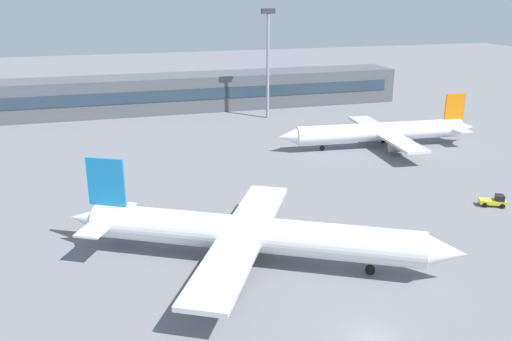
{
  "coord_description": "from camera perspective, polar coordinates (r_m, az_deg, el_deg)",
  "views": [
    {
      "loc": [
        -21.24,
        -36.21,
        29.53
      ],
      "look_at": [
        0.97,
        40.0,
        3.0
      ],
      "focal_mm": 37.89,
      "sensor_mm": 36.0,
      "label": 1
    }
  ],
  "objects": [
    {
      "name": "baggage_tug_yellow",
      "position": [
        84.9,
        23.87,
        -2.96
      ],
      "size": [
        3.89,
        2.99,
        1.75
      ],
      "color": "yellow",
      "rests_on": "ground_plane"
    },
    {
      "name": "airplane_mid",
      "position": [
        109.15,
        12.88,
        3.99
      ],
      "size": [
        40.95,
        28.62,
        10.11
      ],
      "color": "white",
      "rests_on": "ground_plane"
    },
    {
      "name": "floodlight_tower_west",
      "position": [
        129.97,
        1.26,
        11.98
      ],
      "size": [
        3.2,
        0.8,
        25.62
      ],
      "color": "gray",
      "rests_on": "ground_plane"
    },
    {
      "name": "ground_plane",
      "position": [
        84.44,
        -0.63,
        -1.99
      ],
      "size": [
        400.0,
        400.0,
        0.0
      ],
      "primitive_type": "plane",
      "color": "slate"
    },
    {
      "name": "airplane_near",
      "position": [
        61.12,
        -0.18,
        -6.79
      ],
      "size": [
        41.52,
        30.14,
        11.26
      ],
      "color": "white",
      "rests_on": "ground_plane"
    },
    {
      "name": "terminal_building",
      "position": [
        142.15,
        -7.47,
        8.19
      ],
      "size": [
        113.88,
        12.13,
        9.0
      ],
      "color": "#4C5156",
      "rests_on": "ground_plane"
    }
  ]
}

